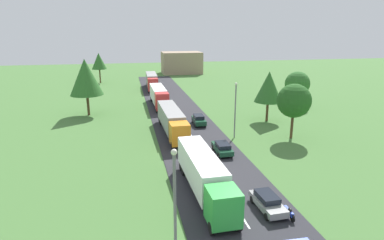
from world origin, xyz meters
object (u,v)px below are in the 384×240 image
Objects in this scene: tree_pine at (86,77)px; truck_second at (172,120)px; car_fourth at (199,120)px; truck_lead at (204,173)px; truck_third at (159,95)px; distant_building at (182,63)px; car_third at (222,148)px; tree_elm at (297,84)px; motorcycle_courier at (289,212)px; tree_birch at (269,87)px; tree_maple at (294,101)px; tree_ash at (99,61)px; car_second at (268,202)px; lamppost_second at (235,107)px; truck_fourth at (152,80)px; lamppost_lead at (175,212)px.

truck_second is at bearing -45.80° from tree_pine.
tree_pine is at bearing 151.12° from car_fourth.
truck_second is 3.53× the size of car_fourth.
truck_lead is 1.04× the size of truck_third.
distant_building is at bearing 63.95° from tree_pine.
car_third is 30.96m from tree_elm.
truck_third is 6.63× the size of motorcycle_courier.
truck_third is 3.02× the size of car_third.
tree_birch is at bearing 54.12° from truck_lead.
truck_second is at bearing -167.69° from tree_birch.
tree_maple is 20.69m from tree_elm.
tree_elm is at bearing -75.56° from distant_building.
tree_ash is (-18.50, 46.91, 5.34)m from car_fourth.
motorcycle_courier is at bearing -42.00° from truck_lead.
tree_pine is at bearing 161.49° from tree_birch.
truck_second is 23.20m from car_second.
tree_birch is at bearing -0.00° from car_fourth.
tree_pine reaches higher than lamppost_second.
tree_pine reaches higher than truck_fourth.
tree_ash is (-0.42, 36.94, -0.66)m from tree_pine.
truck_fourth reaches higher than truck_second.
tree_pine is 36.95m from tree_ash.
truck_second is 3.38× the size of car_second.
car_fourth is at bearing 141.93° from tree_maple.
tree_maple is at bearing -12.82° from lamppost_second.
truck_third is 15.62m from car_fourth.
truck_second is 29.51m from lamppost_lead.
car_second is 0.61× the size of tree_elm.
truck_lead is 17.39m from lamppost_second.
truck_second is 24.93m from motorcycle_courier.
tree_birch reaches higher than car_second.
lamppost_second is (8.46, -3.56, 2.32)m from truck_second.
distant_building is (-3.83, 63.07, -2.17)m from tree_birch.
tree_maple is at bearing -38.07° from car_fourth.
car_fourth is 23.86m from tree_elm.
distant_building is at bearing 79.18° from truck_second.
distant_building is (6.49, 90.77, 3.10)m from motorcycle_courier.
tree_ash is at bearing 111.52° from car_fourth.
tree_pine is at bearing 117.33° from motorcycle_courier.
car_fourth is 34.12m from lamppost_lead.
car_third is at bearing -121.41° from lamppost_second.
distant_building is (12.75, 66.69, 1.54)m from truck_second.
truck_lead is 86.38m from distant_building.
tree_maple is at bearing 40.12° from truck_lead.
tree_birch reaches higher than tree_maple.
truck_lead reaches higher than car_third.
truck_lead reaches higher than car_fourth.
lamppost_lead is at bearing -130.32° from tree_maple.
tree_birch is at bearing -138.61° from tree_elm.
truck_fourth is 28.36m from tree_pine.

